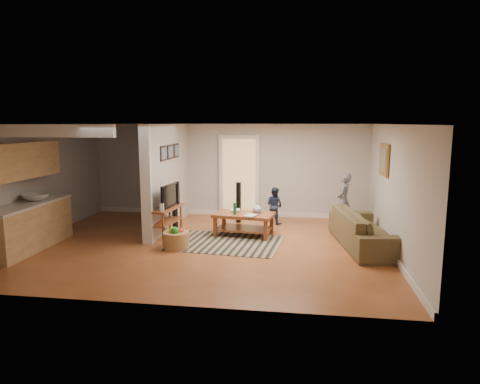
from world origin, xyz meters
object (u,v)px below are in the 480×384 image
coffee_table (245,218)px  tv_console (167,210)px  toddler (274,224)px  speaker_left (175,210)px  toy_basket (176,239)px  sofa (365,246)px  child (343,227)px  speaker_right (239,202)px

coffee_table → tv_console: tv_console is taller
toddler → speaker_left: bearing=54.8°
coffee_table → toy_basket: bearing=-135.6°
sofa → tv_console: bearing=80.5°
coffee_table → child: (2.27, 1.08, -0.40)m
sofa → speaker_left: speaker_left is taller
speaker_right → child: 2.66m
tv_console → toy_basket: (0.42, -0.73, -0.45)m
sofa → coffee_table: 2.66m
coffee_table → toy_basket: size_ratio=2.68×
sofa → toy_basket: (-3.82, -0.69, 0.19)m
tv_console → child: 4.29m
speaker_left → child: speaker_left is taller
coffee_table → child: bearing=25.3°
coffee_table → speaker_left: bearing=169.6°
sofa → coffee_table: size_ratio=1.76×
sofa → toy_basket: size_ratio=4.71×
sofa → speaker_left: bearing=69.9°
sofa → speaker_right: speaker_right is taller
tv_console → toddler: (2.25, 1.74, -0.64)m
sofa → speaker_left: (-4.30, 0.84, 0.48)m
speaker_left → speaker_right: bearing=56.4°
coffee_table → speaker_right: 1.30m
coffee_table → tv_console: size_ratio=1.22×
toddler → speaker_right: bearing=32.5°
coffee_table → speaker_left: 1.76m
tv_console → speaker_left: bearing=100.9°
toy_basket → tv_console: bearing=120.3°
child → toddler: (-1.68, 0.17, 0.00)m
sofa → speaker_right: 3.44m
tv_console → speaker_right: speaker_right is taller
sofa → toddler: size_ratio=2.65×
tv_console → speaker_left: (-0.06, 0.81, -0.16)m
child → speaker_right: bearing=-75.7°
coffee_table → sofa: bearing=-11.5°
sofa → tv_console: size_ratio=2.14×
speaker_right → toddler: 1.05m
speaker_left → toddler: (2.32, 0.93, -0.48)m
speaker_left → toddler: 2.54m
coffee_table → child: coffee_table is taller
coffee_table → speaker_left: size_ratio=1.46×
child → toddler: bearing=-77.6°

